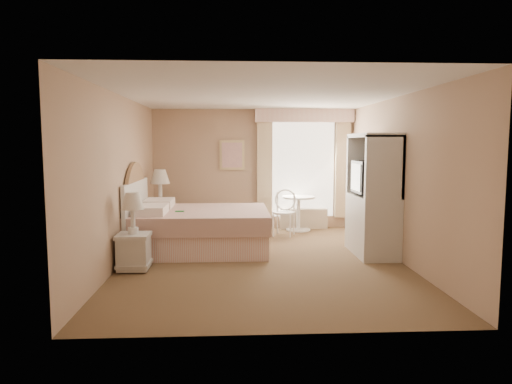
{
  "coord_description": "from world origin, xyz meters",
  "views": [
    {
      "loc": [
        -0.44,
        -6.84,
        1.78
      ],
      "look_at": [
        -0.07,
        0.3,
        1.02
      ],
      "focal_mm": 32.0,
      "sensor_mm": 36.0,
      "label": 1
    }
  ],
  "objects": [
    {
      "name": "nightstand_far",
      "position": [
        -1.84,
        2.01,
        0.48
      ],
      "size": [
        0.53,
        0.53,
        1.27
      ],
      "color": "silver",
      "rests_on": "room"
    },
    {
      "name": "round_table",
      "position": [
        0.91,
        2.4,
        0.47
      ],
      "size": [
        0.67,
        0.67,
        0.71
      ],
      "color": "white",
      "rests_on": "room"
    },
    {
      "name": "window",
      "position": [
        1.05,
        2.65,
        1.34
      ],
      "size": [
        2.05,
        0.22,
        2.51
      ],
      "color": "white",
      "rests_on": "room"
    },
    {
      "name": "framed_art",
      "position": [
        -0.45,
        2.71,
        1.55
      ],
      "size": [
        0.52,
        0.04,
        0.62
      ],
      "color": "#DABF86",
      "rests_on": "room"
    },
    {
      "name": "cafe_chair",
      "position": [
        0.57,
        1.94,
        0.52
      ],
      "size": [
        0.55,
        0.55,
        0.9
      ],
      "rotation": [
        0.0,
        0.0,
        -0.34
      ],
      "color": "white",
      "rests_on": "room"
    },
    {
      "name": "armoire",
      "position": [
        1.81,
        0.32,
        0.81
      ],
      "size": [
        0.58,
        1.17,
        1.95
      ],
      "color": "silver",
      "rests_on": "room"
    },
    {
      "name": "nightstand_near",
      "position": [
        -1.84,
        -0.45,
        0.41
      ],
      "size": [
        0.45,
        0.45,
        1.09
      ],
      "color": "silver",
      "rests_on": "room"
    },
    {
      "name": "room",
      "position": [
        0.0,
        0.0,
        1.25
      ],
      "size": [
        4.21,
        5.51,
        2.51
      ],
      "color": "brown",
      "rests_on": "ground"
    },
    {
      "name": "bed",
      "position": [
        -1.11,
        0.76,
        0.38
      ],
      "size": [
        2.29,
        1.8,
        1.59
      ],
      "color": "#E4A194",
      "rests_on": "room"
    }
  ]
}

